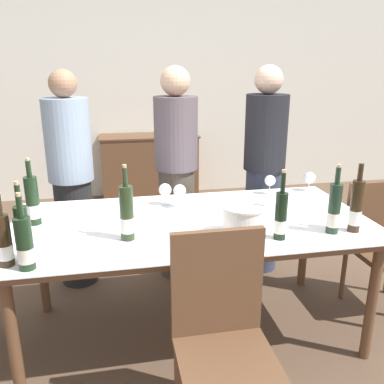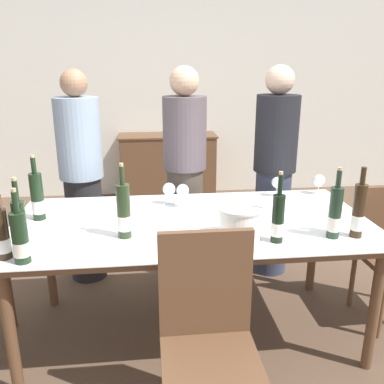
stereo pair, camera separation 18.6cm
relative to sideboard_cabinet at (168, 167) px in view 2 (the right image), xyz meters
name	(u,v)px [view 2 (the right image)]	position (x,y,z in m)	size (l,w,h in m)	color
ground_plane	(192,331)	(0.01, -2.79, -0.41)	(12.00, 12.00, 0.00)	brown
back_wall	(166,86)	(0.01, 0.29, 0.99)	(8.00, 0.10, 2.80)	silver
sideboard_cabinet	(168,167)	(0.00, 0.00, 0.00)	(1.21, 0.46, 0.82)	brown
dining_table	(192,230)	(0.01, -2.79, 0.30)	(2.11, 1.04, 0.77)	brown
ice_bucket	(240,222)	(0.23, -3.07, 0.46)	(0.23, 0.23, 0.18)	white
wine_bottle_0	(335,214)	(0.73, -3.11, 0.50)	(0.07, 0.07, 0.39)	#1E3323
wine_bottle_1	(358,212)	(0.86, -3.11, 0.50)	(0.07, 0.07, 0.39)	#332314
wine_bottle_2	(37,198)	(-0.90, -2.66, 0.50)	(0.08, 0.08, 0.39)	black
wine_bottle_3	(20,239)	(-0.84, -3.23, 0.48)	(0.08, 0.08, 0.36)	black
wine_bottle_4	(2,235)	(-0.94, -3.17, 0.48)	(0.07, 0.07, 0.34)	#332314
wine_bottle_5	(124,213)	(-0.38, -2.98, 0.50)	(0.07, 0.07, 0.41)	#28381E
wine_bottle_6	(21,229)	(-0.86, -3.14, 0.49)	(0.06, 0.06, 0.39)	black
wine_bottle_7	(278,219)	(0.42, -3.13, 0.49)	(0.07, 0.07, 0.38)	black
wine_glass_0	(169,190)	(-0.11, -2.47, 0.46)	(0.08, 0.08, 0.15)	white
wine_glass_1	(277,183)	(0.65, -2.38, 0.46)	(0.08, 0.08, 0.14)	white
wine_glass_2	(183,191)	(-0.03, -2.55, 0.47)	(0.08, 0.08, 0.16)	white
wine_glass_3	(319,181)	(0.96, -2.36, 0.46)	(0.09, 0.09, 0.14)	white
chair_near_front	(208,330)	(0.00, -3.53, 0.14)	(0.42, 0.42, 0.98)	brown
person_host	(82,180)	(-0.75, -1.96, 0.41)	(0.33, 0.33, 1.63)	#262628
person_guest_left	(185,176)	(0.04, -1.99, 0.42)	(0.33, 0.33, 1.66)	#51473D
person_guest_right	(274,174)	(0.74, -2.01, 0.42)	(0.33, 0.33, 1.66)	#383F56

